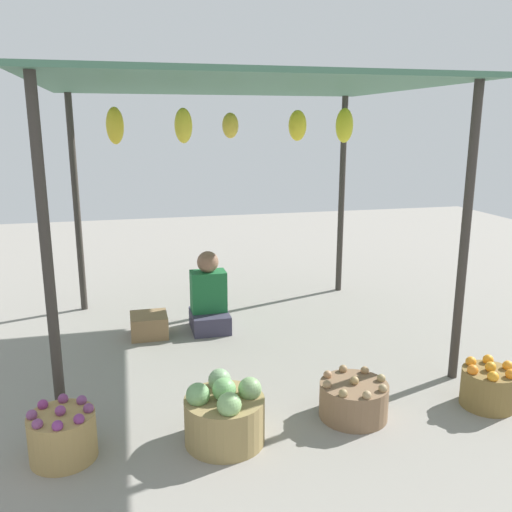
% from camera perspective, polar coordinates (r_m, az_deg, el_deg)
% --- Properties ---
extents(ground_plane, '(14.00, 14.00, 0.00)m').
position_cam_1_polar(ground_plane, '(5.21, -1.70, -8.54)').
color(ground_plane, gray).
extents(market_stall_structure, '(3.27, 2.71, 2.32)m').
position_cam_1_polar(market_stall_structure, '(4.83, -1.82, 15.86)').
color(market_stall_structure, '#38332D').
rests_on(market_stall_structure, ground).
extents(vendor_person, '(0.36, 0.44, 0.78)m').
position_cam_1_polar(vendor_person, '(5.35, -4.97, -4.59)').
color(vendor_person, '#39364A').
rests_on(vendor_person, ground).
extents(basket_purple_onions, '(0.40, 0.40, 0.35)m').
position_cam_1_polar(basket_purple_onions, '(3.63, -19.65, -17.29)').
color(basket_purple_onions, '#A7874F').
rests_on(basket_purple_onions, ground).
extents(basket_cabbages, '(0.51, 0.51, 0.43)m').
position_cam_1_polar(basket_cabbages, '(3.58, -3.33, -16.32)').
color(basket_cabbages, '#937D4C').
rests_on(basket_cabbages, ground).
extents(basket_potatoes, '(0.47, 0.47, 0.30)m').
position_cam_1_polar(basket_potatoes, '(3.92, 10.22, -14.60)').
color(basket_potatoes, brown).
rests_on(basket_potatoes, ground).
extents(basket_oranges, '(0.38, 0.38, 0.34)m').
position_cam_1_polar(basket_oranges, '(4.32, 23.22, -12.50)').
color(basket_oranges, olive).
rests_on(basket_oranges, ground).
extents(wooden_crate_near_vendor, '(0.34, 0.34, 0.21)m').
position_cam_1_polar(wooden_crate_near_vendor, '(5.31, -11.17, -7.14)').
color(wooden_crate_near_vendor, olive).
rests_on(wooden_crate_near_vendor, ground).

